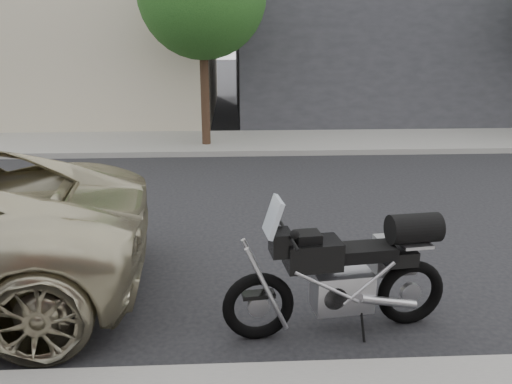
# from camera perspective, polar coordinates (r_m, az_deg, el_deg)

# --- Properties ---
(ground) EXTENTS (120.00, 120.00, 0.00)m
(ground) POSITION_cam_1_polar(r_m,az_deg,el_deg) (8.68, 5.87, -3.55)
(ground) COLOR black
(ground) RESTS_ON ground
(far_sidewalk) EXTENTS (44.00, 3.00, 0.15)m
(far_sidewalk) POSITION_cam_1_polar(r_m,az_deg,el_deg) (14.88, 2.17, 5.74)
(far_sidewalk) COLOR gray
(far_sidewalk) RESTS_ON ground
(far_building_dark) EXTENTS (16.00, 11.00, 7.00)m
(far_building_dark) POSITION_cam_1_polar(r_m,az_deg,el_deg) (23.05, 19.14, 17.58)
(far_building_dark) COLOR #2C2C31
(far_building_dark) RESTS_ON ground
(far_building_cream) EXTENTS (14.00, 11.00, 8.00)m
(far_building_cream) POSITION_cam_1_polar(r_m,az_deg,el_deg) (22.86, -23.86, 18.35)
(far_building_cream) COLOR #BFB399
(far_building_cream) RESTS_ON ground
(motorcycle) EXTENTS (2.48, 0.99, 1.57)m
(motorcycle) POSITION_cam_1_polar(r_m,az_deg,el_deg) (5.52, 10.87, -8.95)
(motorcycle) COLOR black
(motorcycle) RESTS_ON ground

